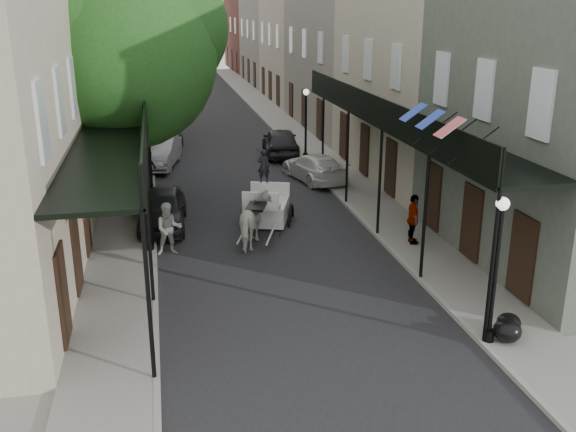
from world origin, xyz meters
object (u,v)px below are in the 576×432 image
car_left_far (165,134)px  pedestrian_walking (169,229)px  car_right_near (314,167)px  lamppost_left (146,195)px  car_left_mid (159,152)px  horse (256,220)px  pedestrian_sidewalk_left (147,166)px  lamppost_right_far (306,123)px  pedestrian_sidewalk_right (413,219)px  carriage (268,190)px  car_left_near (162,209)px  tree_near (136,48)px  lamppost_right_near (496,269)px  car_right_far (281,142)px  tree_far (141,44)px

car_left_far → pedestrian_walking: bearing=-90.7°
car_left_far → car_right_near: size_ratio=0.97×
lamppost_left → car_left_mid: lamppost_left is taller
horse → pedestrian_sidewalk_left: size_ratio=1.42×
lamppost_right_far → pedestrian_sidewalk_right: (0.74, -13.20, -1.05)m
carriage → car_left_near: 4.08m
pedestrian_sidewalk_left → tree_near: bearing=59.3°
pedestrian_walking → car_right_near: bearing=45.6°
lamppost_left → lamppost_right_near: bearing=-44.3°
car_left_near → car_right_far: size_ratio=0.93×
lamppost_right_far → car_left_near: bearing=-129.5°
tree_far → lamppost_right_far: (8.35, -6.18, -3.79)m
tree_far → horse: bearing=-78.2°
lamppost_left → lamppost_right_far: size_ratio=1.00×
tree_far → carriage: tree_far is taller
car_left_near → car_left_far: size_ratio=0.98×
car_left_near → car_left_far: 15.36m
tree_far → carriage: (4.70, -15.48, -4.65)m
tree_far → pedestrian_sidewalk_right: (9.09, -19.38, -4.84)m
horse → car_left_mid: size_ratio=0.46×
lamppost_left → car_right_far: (7.14, 13.53, -1.27)m
carriage → pedestrian_walking: 4.88m
tree_near → lamppost_right_far: 12.24m
pedestrian_sidewalk_left → horse: bearing=82.0°
tree_near → car_right_near: tree_near is taller
lamppost_left → car_right_far: lamppost_left is taller
tree_near → horse: tree_near is taller
pedestrian_sidewalk_right → tree_far: bearing=33.9°
tree_far → lamppost_right_far: tree_far is taller
tree_far → car_left_near: size_ratio=2.03×
pedestrian_sidewalk_right → car_left_mid: (-8.44, 13.44, -0.23)m
lamppost_right_far → car_left_near: (-7.70, -9.36, -1.33)m
pedestrian_sidewalk_right → car_left_far: bearing=31.5°
car_left_mid → car_left_far: size_ratio=1.08×
tree_far → pedestrian_walking: (0.82, -18.43, -4.94)m
pedestrian_walking → car_left_mid: pedestrian_walking is taller
lamppost_right_near → car_right_near: (-0.50, 16.00, -1.40)m
carriage → pedestrian_sidewalk_left: carriage is taller
tree_near → car_left_near: size_ratio=2.27×
lamppost_left → carriage: (4.55, 2.70, -0.86)m
horse → pedestrian_walking: (-2.98, -0.25, -0.01)m
carriage → car_right_far: (2.59, 10.83, -0.41)m
tree_far → pedestrian_sidewalk_right: tree_far is taller
car_left_far → tree_near: bearing=-94.1°
pedestrian_sidewalk_left → car_right_near: (7.80, -0.93, -0.23)m
horse → car_left_near: horse is taller
car_right_near → car_right_far: 5.56m
tree_far → lamppost_right_near: 27.74m
lamppost_right_near → pedestrian_walking: 10.86m
tree_near → lamppost_right_near: (8.30, -12.18, -4.44)m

